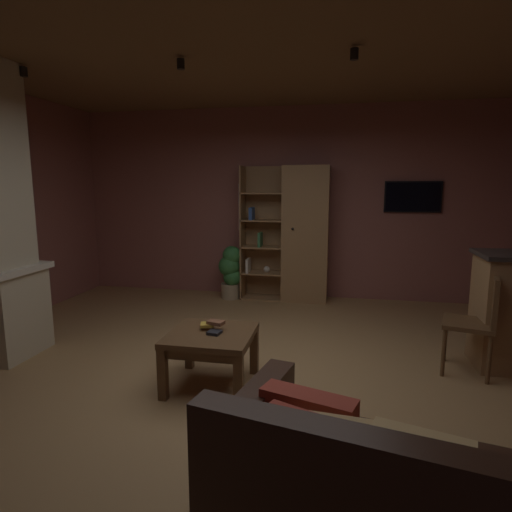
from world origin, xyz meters
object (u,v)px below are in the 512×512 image
table_book_0 (214,333)px  wall_mounted_tv (413,197)px  potted_floor_plant (231,271)px  bookshelf_cabinet (299,235)px  table_book_1 (207,325)px  leather_couch (391,509)px  coffee_table (211,342)px  table_book_2 (216,322)px  dining_chair (479,318)px

table_book_0 → wall_mounted_tv: bearing=57.6°
potted_floor_plant → wall_mounted_tv: size_ratio=1.03×
bookshelf_cabinet → table_book_1: size_ratio=17.23×
bookshelf_cabinet → potted_floor_plant: bookshelf_cabinet is taller
leather_couch → potted_floor_plant: leather_couch is taller
bookshelf_cabinet → wall_mounted_tv: bearing=7.6°
potted_floor_plant → wall_mounted_tv: bearing=7.9°
bookshelf_cabinet → coffee_table: 3.01m
table_book_2 → potted_floor_plant: (-0.56, 2.70, -0.11)m
leather_couch → bookshelf_cabinet: bearing=100.5°
table_book_1 → potted_floor_plant: potted_floor_plant is taller
potted_floor_plant → table_book_0: bearing=-78.3°
table_book_1 → potted_floor_plant: 2.74m
table_book_0 → dining_chair: dining_chair is taller
coffee_table → dining_chair: (2.28, 0.68, 0.14)m
dining_chair → leather_couch: bearing=-113.8°
bookshelf_cabinet → leather_couch: (0.83, -4.48, -0.67)m
bookshelf_cabinet → table_book_2: 2.92m
bookshelf_cabinet → wall_mounted_tv: size_ratio=2.53×
coffee_table → table_book_1: 0.15m
bookshelf_cabinet → dining_chair: 2.91m
table_book_1 → dining_chair: bearing=14.7°
table_book_0 → coffee_table: bearing=138.5°
leather_couch → wall_mounted_tv: 4.90m
leather_couch → wall_mounted_tv: bearing=80.9°
table_book_0 → leather_couch: bearing=-50.7°
bookshelf_cabinet → table_book_0: 3.02m
table_book_0 → table_book_2: 0.11m
leather_couch → table_book_2: leather_couch is taller
table_book_0 → table_book_1: (-0.09, 0.11, 0.03)m
leather_couch → table_book_2: bearing=127.9°
table_book_0 → potted_floor_plant: (-0.58, 2.80, -0.05)m
table_book_1 → coffee_table: bearing=-52.4°
coffee_table → wall_mounted_tv: bearing=56.8°
table_book_2 → table_book_0: bearing=-80.7°
coffee_table → dining_chair: 2.39m
bookshelf_cabinet → table_book_0: (-0.42, -2.95, -0.49)m
leather_couch → table_book_0: (-1.25, 1.53, 0.18)m
table_book_0 → wall_mounted_tv: wall_mounted_tv is taller
potted_floor_plant → dining_chair: bearing=-36.4°
table_book_0 → table_book_1: 0.14m
leather_couch → dining_chair: bearing=66.2°
table_book_1 → wall_mounted_tv: size_ratio=0.15×
coffee_table → table_book_2: bearing=67.8°
coffee_table → wall_mounted_tv: size_ratio=0.90×
coffee_table → table_book_0: 0.11m
table_book_0 → potted_floor_plant: potted_floor_plant is taller
table_book_1 → dining_chair: size_ratio=0.12×
table_book_2 → wall_mounted_tv: bearing=56.6°
dining_chair → table_book_1: bearing=-165.3°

